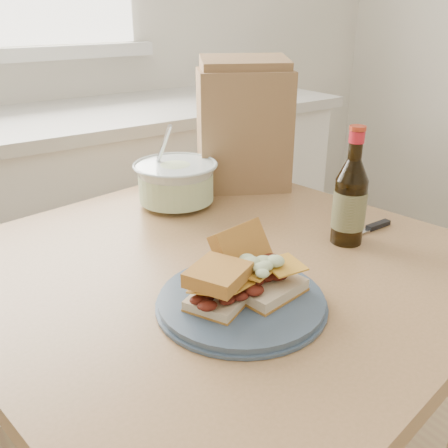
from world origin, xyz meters
TOP-DOWN VIEW (x-y plane):
  - cabinet_run at (-0.00, 1.70)m, footprint 2.50×0.64m
  - dining_table at (0.15, 0.70)m, footprint 1.12×1.12m
  - plate at (0.08, 0.53)m, footprint 0.29×0.29m
  - sandwich_left at (0.04, 0.54)m, footprint 0.12×0.12m
  - sandwich_right at (0.13, 0.55)m, footprint 0.13×0.18m
  - coleslaw_bowl at (0.23, 1.01)m, footprint 0.21×0.21m
  - beer_bottle at (0.43, 0.61)m, footprint 0.07×0.07m
  - knife at (0.52, 0.61)m, footprint 0.17×0.02m
  - paper_bag at (0.47, 1.03)m, footprint 0.29×0.26m

SIDE VIEW (x-z plane):
  - cabinet_run at x=0.00m, z-range 0.00..0.94m
  - dining_table at x=0.15m, z-range 0.29..1.10m
  - knife at x=0.52m, z-range 0.81..0.82m
  - plate at x=0.08m, z-range 0.81..0.83m
  - sandwich_right at x=0.13m, z-range 0.81..0.91m
  - sandwich_left at x=0.04m, z-range 0.83..0.90m
  - coleslaw_bowl at x=0.23m, z-range 0.76..0.97m
  - beer_bottle at x=0.43m, z-range 0.78..1.04m
  - paper_bag at x=0.47m, z-range 0.81..1.13m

